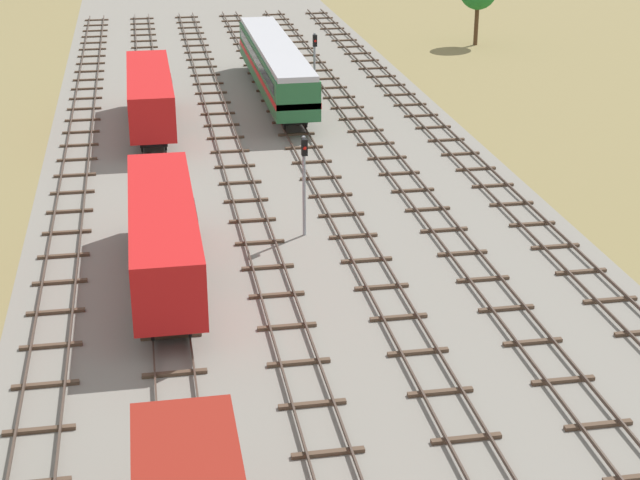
% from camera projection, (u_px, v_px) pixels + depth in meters
% --- Properties ---
extents(ground_plane, '(480.00, 480.00, 0.00)m').
position_uv_depth(ground_plane, '(305.00, 237.00, 49.77)').
color(ground_plane, olive).
extents(ballast_bed, '(27.15, 176.00, 0.01)m').
position_uv_depth(ballast_bed, '(305.00, 237.00, 49.76)').
color(ballast_bed, gray).
rests_on(ballast_bed, ground).
extents(track_far_left, '(2.40, 126.00, 0.29)m').
position_uv_depth(track_far_left, '(65.00, 243.00, 48.73)').
color(track_far_left, '#47382D').
rests_on(track_far_left, ground).
extents(track_left, '(2.40, 126.00, 0.29)m').
position_uv_depth(track_left, '(162.00, 236.00, 49.49)').
color(track_left, '#47382D').
rests_on(track_left, ground).
extents(track_centre_left, '(2.40, 126.00, 0.29)m').
position_uv_depth(track_centre_left, '(256.00, 230.00, 50.25)').
color(track_centre_left, '#47382D').
rests_on(track_centre_left, ground).
extents(track_centre, '(2.40, 126.00, 0.29)m').
position_uv_depth(track_centre, '(347.00, 224.00, 51.00)').
color(track_centre, '#47382D').
rests_on(track_centre, ground).
extents(track_centre_right, '(2.40, 126.00, 0.29)m').
position_uv_depth(track_centre_right, '(436.00, 218.00, 51.76)').
color(track_centre_right, '#47382D').
rests_on(track_centre_right, ground).
extents(track_right, '(2.40, 126.00, 0.29)m').
position_uv_depth(track_right, '(522.00, 212.00, 52.51)').
color(track_right, '#47382D').
rests_on(track_right, ground).
extents(freight_boxcar_left_near, '(2.87, 14.00, 3.60)m').
position_uv_depth(freight_boxcar_left_near, '(163.00, 233.00, 43.67)').
color(freight_boxcar_left_near, red).
rests_on(freight_boxcar_left_near, ground).
extents(freight_boxcar_left_mid, '(2.87, 14.00, 3.60)m').
position_uv_depth(freight_boxcar_left_mid, '(150.00, 94.00, 66.26)').
color(freight_boxcar_left_mid, red).
rests_on(freight_boxcar_left_mid, ground).
extents(passenger_coach_centre_midfar, '(2.96, 22.00, 3.80)m').
position_uv_depth(passenger_coach_centre_midfar, '(275.00, 63.00, 74.08)').
color(passenger_coach_centre_midfar, '#286638').
rests_on(passenger_coach_centre_midfar, ground).
extents(signal_post_nearest, '(0.28, 0.47, 5.40)m').
position_uv_depth(signal_post_nearest, '(315.00, 61.00, 70.88)').
color(signal_post_nearest, gray).
rests_on(signal_post_nearest, ground).
extents(signal_post_near, '(0.28, 0.47, 5.07)m').
position_uv_depth(signal_post_near, '(304.00, 173.00, 48.70)').
color(signal_post_near, gray).
rests_on(signal_post_near, ground).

